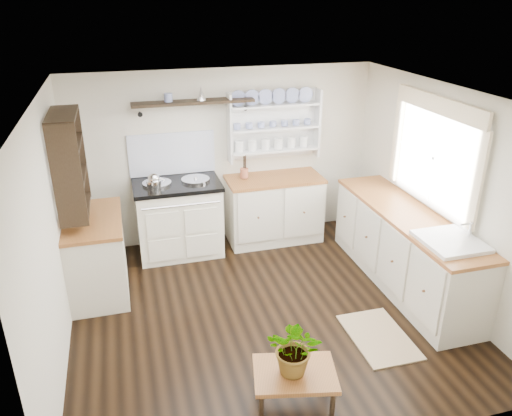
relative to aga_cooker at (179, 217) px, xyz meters
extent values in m
cube|color=black|center=(0.69, -1.57, -0.49)|extent=(4.00, 3.80, 0.01)
cube|color=beige|center=(0.69, 0.33, 0.66)|extent=(4.00, 0.02, 2.30)
cube|color=beige|center=(2.69, -1.57, 0.66)|extent=(0.02, 3.80, 2.30)
cube|color=beige|center=(-1.31, -1.57, 0.66)|extent=(0.02, 3.80, 2.30)
cube|color=white|center=(0.69, -1.57, 1.81)|extent=(4.00, 3.80, 0.01)
cube|color=white|center=(2.65, -1.42, 1.01)|extent=(0.04, 1.40, 1.00)
cube|color=white|center=(2.63, -1.42, 1.01)|extent=(0.02, 1.50, 1.10)
cube|color=#FFEECB|center=(2.61, -1.42, 1.59)|extent=(0.04, 1.55, 0.18)
cube|color=white|center=(0.00, 0.00, -0.03)|extent=(1.04, 0.68, 0.92)
cube|color=black|center=(0.00, 0.00, 0.45)|extent=(1.08, 0.72, 0.05)
cylinder|color=silver|center=(-0.24, 0.00, 0.49)|extent=(0.36, 0.36, 0.03)
cylinder|color=silver|center=(0.24, 0.00, 0.49)|extent=(0.36, 0.36, 0.03)
cylinder|color=silver|center=(0.00, -0.38, 0.32)|extent=(0.94, 0.02, 0.02)
cube|color=beige|center=(1.29, 0.03, -0.05)|extent=(1.25, 0.60, 0.88)
cube|color=brown|center=(1.29, 0.03, 0.39)|extent=(1.27, 0.63, 0.04)
cube|color=beige|center=(2.39, -1.47, -0.05)|extent=(0.60, 2.40, 0.88)
cube|color=brown|center=(2.39, -1.47, 0.39)|extent=(0.62, 2.43, 0.04)
cube|color=white|center=(2.39, -2.22, 0.31)|extent=(0.55, 0.60, 0.28)
cylinder|color=silver|center=(2.59, -2.22, 0.51)|extent=(0.02, 0.02, 0.22)
cube|color=beige|center=(-1.01, -0.67, -0.05)|extent=(0.60, 1.10, 0.88)
cube|color=brown|center=(-1.01, -0.67, 0.39)|extent=(0.62, 1.13, 0.04)
cube|color=white|center=(1.34, 0.31, 1.06)|extent=(1.20, 0.03, 0.90)
cube|color=white|center=(1.34, 0.22, 1.06)|extent=(1.20, 0.22, 0.02)
cylinder|color=navy|center=(1.34, 0.23, 1.33)|extent=(0.20, 0.02, 0.20)
cube|color=black|center=(0.29, 0.20, 1.43)|extent=(1.50, 0.24, 0.04)
cone|color=black|center=(-0.36, 0.27, 1.32)|extent=(0.06, 0.20, 0.06)
cone|color=black|center=(0.94, 0.27, 1.32)|extent=(0.06, 0.20, 0.06)
cube|color=black|center=(-1.15, -0.67, 1.06)|extent=(0.28, 0.80, 1.05)
cylinder|color=#AA5B3E|center=(0.90, 0.11, 0.48)|extent=(0.11, 0.11, 0.13)
cube|color=brown|center=(0.54, -2.94, -0.15)|extent=(0.75, 0.60, 0.04)
cylinder|color=black|center=(0.22, -3.06, -0.33)|extent=(0.04, 0.04, 0.32)
cylinder|color=black|center=(0.31, -2.70, -0.33)|extent=(0.04, 0.04, 0.32)
cylinder|color=black|center=(0.77, -3.18, -0.33)|extent=(0.04, 0.04, 0.32)
cylinder|color=black|center=(0.85, -2.82, -0.33)|extent=(0.04, 0.04, 0.32)
imported|color=#3F7233|center=(0.54, -2.94, 0.10)|extent=(0.56, 0.54, 0.47)
cube|color=#8E7952|center=(1.65, -2.33, -0.48)|extent=(0.56, 0.85, 0.02)
camera|label=1|loc=(-0.60, -5.89, 2.68)|focal=35.00mm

